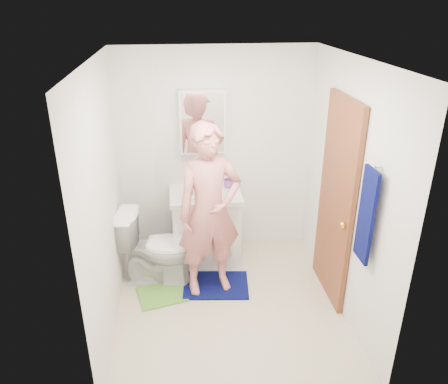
# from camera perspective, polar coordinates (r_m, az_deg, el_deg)

# --- Properties ---
(floor) EXTENTS (2.20, 2.40, 0.02)m
(floor) POSITION_cam_1_polar(r_m,az_deg,el_deg) (4.55, 0.61, -14.72)
(floor) COLOR beige
(floor) RESTS_ON ground
(ceiling) EXTENTS (2.20, 2.40, 0.02)m
(ceiling) POSITION_cam_1_polar(r_m,az_deg,el_deg) (3.57, 0.79, 17.13)
(ceiling) COLOR white
(ceiling) RESTS_ON ground
(wall_back) EXTENTS (2.20, 0.02, 2.40)m
(wall_back) POSITION_cam_1_polar(r_m,az_deg,el_deg) (5.02, -1.09, 5.03)
(wall_back) COLOR silver
(wall_back) RESTS_ON ground
(wall_front) EXTENTS (2.20, 0.02, 2.40)m
(wall_front) POSITION_cam_1_polar(r_m,az_deg,el_deg) (2.87, 3.85, -10.98)
(wall_front) COLOR silver
(wall_front) RESTS_ON ground
(wall_left) EXTENTS (0.02, 2.40, 2.40)m
(wall_left) POSITION_cam_1_polar(r_m,az_deg,el_deg) (3.93, -15.58, -1.55)
(wall_left) COLOR silver
(wall_left) RESTS_ON ground
(wall_right) EXTENTS (0.02, 2.40, 2.40)m
(wall_right) POSITION_cam_1_polar(r_m,az_deg,el_deg) (4.18, 15.94, 0.01)
(wall_right) COLOR silver
(wall_right) RESTS_ON ground
(vanity_cabinet) EXTENTS (0.75, 0.55, 0.80)m
(vanity_cabinet) POSITION_cam_1_polar(r_m,az_deg,el_deg) (5.07, -2.38, -4.72)
(vanity_cabinet) COLOR white
(vanity_cabinet) RESTS_ON floor
(countertop) EXTENTS (0.79, 0.59, 0.05)m
(countertop) POSITION_cam_1_polar(r_m,az_deg,el_deg) (4.88, -2.47, -0.34)
(countertop) COLOR white
(countertop) RESTS_ON vanity_cabinet
(sink_basin) EXTENTS (0.40, 0.40, 0.03)m
(sink_basin) POSITION_cam_1_polar(r_m,az_deg,el_deg) (4.87, -2.47, -0.18)
(sink_basin) COLOR white
(sink_basin) RESTS_ON countertop
(faucet) EXTENTS (0.03, 0.03, 0.12)m
(faucet) POSITION_cam_1_polar(r_m,az_deg,el_deg) (5.01, -2.64, 1.39)
(faucet) COLOR silver
(faucet) RESTS_ON countertop
(medicine_cabinet) EXTENTS (0.50, 0.12, 0.70)m
(medicine_cabinet) POSITION_cam_1_polar(r_m,az_deg,el_deg) (4.82, -2.84, 9.18)
(medicine_cabinet) COLOR white
(medicine_cabinet) RESTS_ON wall_back
(mirror_panel) EXTENTS (0.46, 0.01, 0.66)m
(mirror_panel) POSITION_cam_1_polar(r_m,az_deg,el_deg) (4.76, -2.79, 8.98)
(mirror_panel) COLOR white
(mirror_panel) RESTS_ON wall_back
(door) EXTENTS (0.05, 0.80, 2.05)m
(door) POSITION_cam_1_polar(r_m,az_deg,el_deg) (4.37, 14.42, -1.31)
(door) COLOR brown
(door) RESTS_ON ground
(door_knob) EXTENTS (0.07, 0.07, 0.07)m
(door_knob) POSITION_cam_1_polar(r_m,az_deg,el_deg) (4.12, 15.30, -4.18)
(door_knob) COLOR gold
(door_knob) RESTS_ON door
(towel) EXTENTS (0.03, 0.24, 0.80)m
(towel) POSITION_cam_1_polar(r_m,az_deg,el_deg) (3.66, 18.09, -2.97)
(towel) COLOR #070D4A
(towel) RESTS_ON wall_right
(towel_hook) EXTENTS (0.06, 0.02, 0.02)m
(towel_hook) POSITION_cam_1_polar(r_m,az_deg,el_deg) (3.52, 19.56, 3.18)
(towel_hook) COLOR silver
(towel_hook) RESTS_ON wall_right
(toilet) EXTENTS (0.88, 0.59, 0.83)m
(toilet) POSITION_cam_1_polar(r_m,az_deg,el_deg) (4.72, -8.64, -7.16)
(toilet) COLOR white
(toilet) RESTS_ON floor
(bath_mat) EXTENTS (0.74, 0.56, 0.02)m
(bath_mat) POSITION_cam_1_polar(r_m,az_deg,el_deg) (4.80, -1.06, -12.06)
(bath_mat) COLOR #070D4A
(bath_mat) RESTS_ON floor
(green_rug) EXTENTS (0.56, 0.50, 0.02)m
(green_rug) POSITION_cam_1_polar(r_m,az_deg,el_deg) (4.72, -8.12, -13.10)
(green_rug) COLOR #61AA38
(green_rug) RESTS_ON floor
(soap_dispenser) EXTENTS (0.08, 0.08, 0.18)m
(soap_dispenser) POSITION_cam_1_polar(r_m,az_deg,el_deg) (4.79, -4.59, 0.65)
(soap_dispenser) COLOR #BF5963
(soap_dispenser) RESTS_ON countertop
(toothbrush_cup) EXTENTS (0.16, 0.16, 0.10)m
(toothbrush_cup) POSITION_cam_1_polar(r_m,az_deg,el_deg) (4.98, 0.63, 1.13)
(toothbrush_cup) COLOR #844293
(toothbrush_cup) RESTS_ON countertop
(man) EXTENTS (0.73, 0.56, 1.79)m
(man) POSITION_cam_1_polar(r_m,az_deg,el_deg) (4.29, -1.90, -2.59)
(man) COLOR #D17975
(man) RESTS_ON bath_mat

